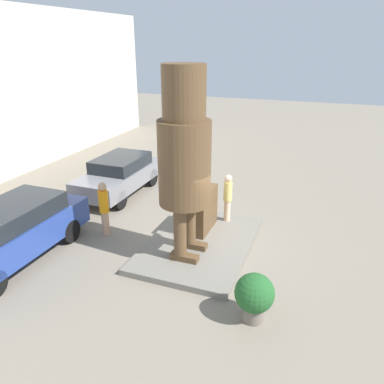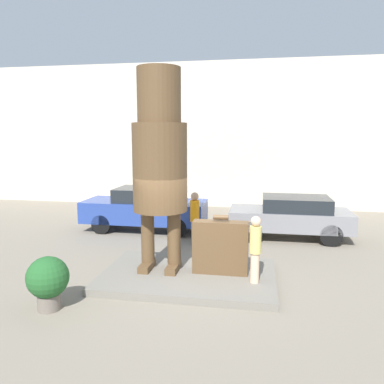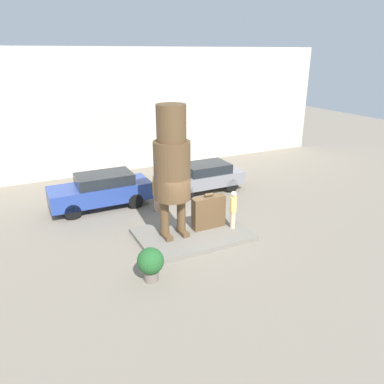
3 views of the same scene
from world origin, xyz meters
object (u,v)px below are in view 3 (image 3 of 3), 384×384
(parked_car_blue, at_px, (101,190))
(parked_car_grey, at_px, (204,176))
(tourist, at_px, (233,208))
(worker_hivis, at_px, (156,191))
(giant_suitcase, at_px, (209,212))
(planter_pot, at_px, (151,263))
(statue_figure, at_px, (172,162))

(parked_car_blue, xyz_separation_m, parked_car_grey, (5.21, -0.14, -0.07))
(tourist, xyz_separation_m, worker_hivis, (-1.96, 3.29, -0.08))
(giant_suitcase, relative_size, tourist, 0.93)
(parked_car_grey, distance_m, worker_hivis, 3.41)
(parked_car_blue, relative_size, parked_car_grey, 1.11)
(planter_pot, bearing_deg, giant_suitcase, 34.30)
(giant_suitcase, xyz_separation_m, tourist, (0.84, -0.47, 0.20))
(parked_car_blue, height_order, planter_pot, parked_car_blue)
(statue_figure, xyz_separation_m, worker_hivis, (0.39, 2.78, -2.11))
(parked_car_grey, bearing_deg, planter_pot, 50.59)
(parked_car_grey, bearing_deg, worker_hivis, 23.54)
(parked_car_blue, height_order, worker_hivis, worker_hivis)
(planter_pot, bearing_deg, parked_car_blue, 89.53)
(giant_suitcase, xyz_separation_m, worker_hivis, (-1.12, 2.82, 0.12))
(parked_car_grey, bearing_deg, statue_figure, 49.72)
(parked_car_blue, distance_m, parked_car_grey, 5.22)
(statue_figure, distance_m, tourist, 3.15)
(giant_suitcase, distance_m, worker_hivis, 3.04)
(giant_suitcase, bearing_deg, planter_pot, -145.70)
(giant_suitcase, xyz_separation_m, planter_pot, (-3.27, -2.23, -0.19))
(tourist, height_order, worker_hivis, tourist)
(tourist, bearing_deg, worker_hivis, 120.79)
(giant_suitcase, height_order, worker_hivis, worker_hivis)
(statue_figure, relative_size, parked_car_blue, 1.09)
(parked_car_grey, relative_size, planter_pot, 3.65)
(parked_car_blue, xyz_separation_m, planter_pot, (-0.05, -6.55, -0.23))
(statue_figure, height_order, worker_hivis, statue_figure)
(planter_pot, bearing_deg, tourist, 23.17)
(tourist, distance_m, parked_car_blue, 6.28)
(tourist, distance_m, planter_pot, 4.48)
(parked_car_blue, xyz_separation_m, worker_hivis, (2.09, -1.50, 0.08))
(tourist, distance_m, parked_car_grey, 4.80)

